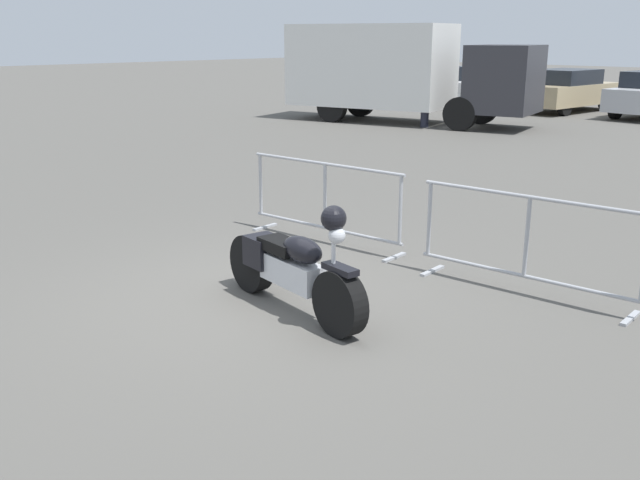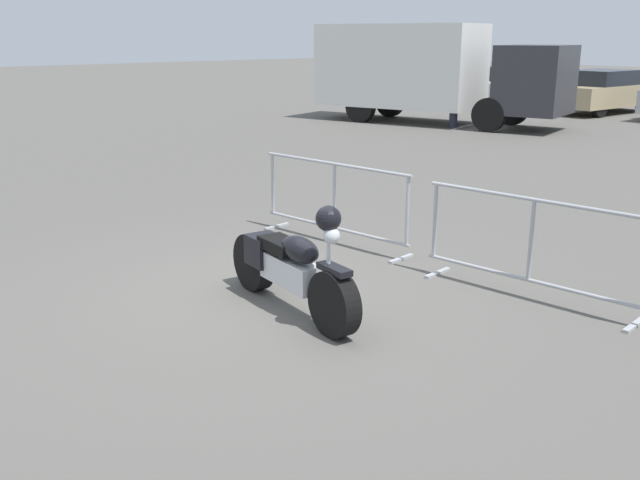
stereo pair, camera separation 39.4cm
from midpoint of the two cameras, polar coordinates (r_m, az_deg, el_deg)
ground_plane at (r=7.48m, az=-3.68°, el=-4.63°), size 120.00×120.00×0.00m
motorcycle at (r=6.98m, az=-0.77°, el=-2.16°), size 2.12×0.52×1.20m
crowd_barrier_near at (r=9.30m, az=2.37°, el=3.11°), size 2.46×0.56×1.07m
crowd_barrier_far at (r=7.65m, az=17.91°, el=-0.53°), size 2.46×0.56×1.07m
box_truck at (r=22.75m, az=9.00°, el=13.34°), size 8.00×3.86×2.98m
parked_car_white at (r=28.64m, az=16.11°, el=11.69°), size 2.20×4.59×1.51m
parked_car_tan at (r=27.40m, az=22.06°, el=10.96°), size 2.17×4.52×1.49m
pedestrian at (r=21.62m, az=11.23°, el=11.19°), size 0.46×0.46×1.69m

